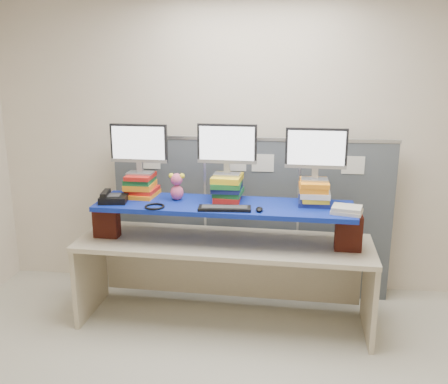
# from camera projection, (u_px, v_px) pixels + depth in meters

# --- Properties ---
(room) EXTENTS (5.00, 4.00, 2.80)m
(room) POSITION_uv_depth(u_px,v_px,m) (233.00, 209.00, 2.82)
(room) COLOR beige
(room) RESTS_ON ground
(cubicle_partition) EXTENTS (2.60, 0.06, 1.53)m
(cubicle_partition) POSITION_uv_depth(u_px,v_px,m) (251.00, 217.00, 4.69)
(cubicle_partition) COLOR #444A50
(cubicle_partition) RESTS_ON ground
(desk) EXTENTS (2.48, 0.81, 0.75)m
(desk) POSITION_uv_depth(u_px,v_px,m) (224.00, 258.00, 4.19)
(desk) COLOR #C3B495
(desk) RESTS_ON ground
(brick_pier_left) EXTENTS (0.21, 0.12, 0.28)m
(brick_pier_left) POSITION_uv_depth(u_px,v_px,m) (107.00, 221.00, 4.22)
(brick_pier_left) COLOR maroon
(brick_pier_left) RESTS_ON desk
(brick_pier_right) EXTENTS (0.21, 0.12, 0.28)m
(brick_pier_right) POSITION_uv_depth(u_px,v_px,m) (348.00, 233.00, 3.92)
(brick_pier_right) COLOR maroon
(brick_pier_right) RESTS_ON desk
(blue_board) EXTENTS (2.12, 0.61, 0.04)m
(blue_board) POSITION_uv_depth(u_px,v_px,m) (224.00, 206.00, 4.08)
(blue_board) COLOR navy
(blue_board) RESTS_ON brick_pier_left
(book_stack_left) EXTENTS (0.27, 0.32, 0.20)m
(book_stack_left) POSITION_uv_depth(u_px,v_px,m) (141.00, 185.00, 4.27)
(book_stack_left) COLOR orange
(book_stack_left) RESTS_ON blue_board
(book_stack_center) EXTENTS (0.26, 0.32, 0.21)m
(book_stack_center) POSITION_uv_depth(u_px,v_px,m) (227.00, 187.00, 4.15)
(book_stack_center) COLOR red
(book_stack_center) RESTS_ON blue_board
(book_stack_right) EXTENTS (0.26, 0.30, 0.20)m
(book_stack_right) POSITION_uv_depth(u_px,v_px,m) (314.00, 192.00, 4.05)
(book_stack_right) COLOR navy
(book_stack_right) RESTS_ON blue_board
(monitor_left) EXTENTS (0.49, 0.14, 0.42)m
(monitor_left) POSITION_uv_depth(u_px,v_px,m) (139.00, 146.00, 4.18)
(monitor_left) COLOR #9B9BA0
(monitor_left) RESTS_ON book_stack_left
(monitor_center) EXTENTS (0.49, 0.14, 0.42)m
(monitor_center) POSITION_uv_depth(u_px,v_px,m) (227.00, 146.00, 4.06)
(monitor_center) COLOR #9B9BA0
(monitor_center) RESTS_ON book_stack_center
(monitor_right) EXTENTS (0.49, 0.14, 0.42)m
(monitor_right) POSITION_uv_depth(u_px,v_px,m) (316.00, 151.00, 3.96)
(monitor_right) COLOR #9B9BA0
(monitor_right) RESTS_ON book_stack_right
(keyboard) EXTENTS (0.42, 0.16, 0.03)m
(keyboard) POSITION_uv_depth(u_px,v_px,m) (225.00, 208.00, 3.91)
(keyboard) COLOR black
(keyboard) RESTS_ON blue_board
(mouse) EXTENTS (0.07, 0.11, 0.03)m
(mouse) POSITION_uv_depth(u_px,v_px,m) (259.00, 209.00, 3.87)
(mouse) COLOR black
(mouse) RESTS_ON blue_board
(desk_phone) EXTENTS (0.24, 0.22, 0.09)m
(desk_phone) POSITION_uv_depth(u_px,v_px,m) (113.00, 198.00, 4.11)
(desk_phone) COLOR black
(desk_phone) RESTS_ON blue_board
(headset) EXTENTS (0.21, 0.21, 0.02)m
(headset) POSITION_uv_depth(u_px,v_px,m) (155.00, 206.00, 3.97)
(headset) COLOR black
(headset) RESTS_ON blue_board
(plush_toy) EXTENTS (0.13, 0.10, 0.23)m
(plush_toy) POSITION_uv_depth(u_px,v_px,m) (177.00, 186.00, 4.15)
(plush_toy) COLOR #D3507A
(plush_toy) RESTS_ON blue_board
(binder_stack) EXTENTS (0.26, 0.23, 0.05)m
(binder_stack) POSITION_uv_depth(u_px,v_px,m) (347.00, 210.00, 3.82)
(binder_stack) COLOR beige
(binder_stack) RESTS_ON blue_board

